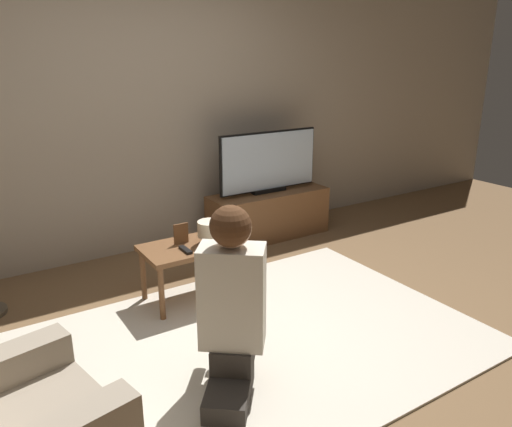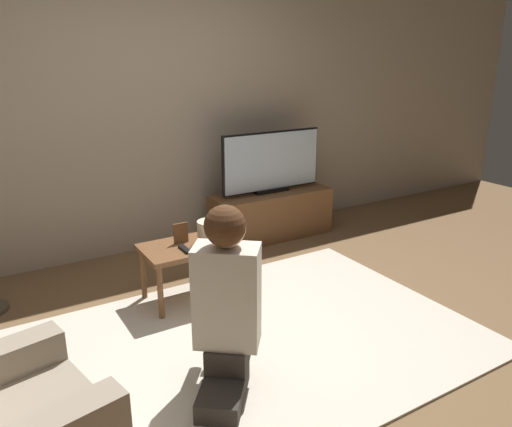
{
  "view_description": "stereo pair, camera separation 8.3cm",
  "coord_description": "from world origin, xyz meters",
  "px_view_note": "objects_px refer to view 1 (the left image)",
  "views": [
    {
      "loc": [
        -1.43,
        -2.32,
        1.76
      ],
      "look_at": [
        0.45,
        0.63,
        0.62
      ],
      "focal_mm": 35.0,
      "sensor_mm": 36.0,
      "label": 1
    },
    {
      "loc": [
        -1.36,
        -2.36,
        1.76
      ],
      "look_at": [
        0.45,
        0.63,
        0.62
      ],
      "focal_mm": 35.0,
      "sensor_mm": 36.0,
      "label": 2
    }
  ],
  "objects_px": {
    "table_lamp": "(210,230)",
    "coffee_table": "(191,252)",
    "person_kneeling": "(232,298)",
    "tv": "(269,162)"
  },
  "relations": [
    {
      "from": "coffee_table",
      "to": "table_lamp",
      "type": "bearing_deg",
      "value": -22.53
    },
    {
      "from": "person_kneeling",
      "to": "table_lamp",
      "type": "height_order",
      "value": "person_kneeling"
    },
    {
      "from": "coffee_table",
      "to": "tv",
      "type": "bearing_deg",
      "value": 33.45
    },
    {
      "from": "person_kneeling",
      "to": "table_lamp",
      "type": "xyz_separation_m",
      "value": [
        0.39,
        0.99,
        -0.01
      ]
    },
    {
      "from": "tv",
      "to": "person_kneeling",
      "type": "distance_m",
      "value": 2.37
    },
    {
      "from": "tv",
      "to": "coffee_table",
      "type": "relative_size",
      "value": 1.51
    },
    {
      "from": "table_lamp",
      "to": "coffee_table",
      "type": "bearing_deg",
      "value": 157.47
    },
    {
      "from": "tv",
      "to": "person_kneeling",
      "type": "height_order",
      "value": "tv"
    },
    {
      "from": "person_kneeling",
      "to": "coffee_table",
      "type": "bearing_deg",
      "value": -65.26
    },
    {
      "from": "tv",
      "to": "coffee_table",
      "type": "bearing_deg",
      "value": -146.55
    }
  ]
}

